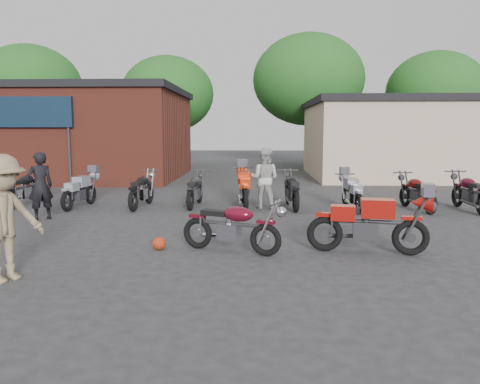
{
  "coord_description": "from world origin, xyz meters",
  "views": [
    {
      "loc": [
        0.77,
        -8.47,
        2.29
      ],
      "look_at": [
        0.39,
        1.99,
        0.9
      ],
      "focal_mm": 35.0,
      "sensor_mm": 36.0,
      "label": 1
    }
  ],
  "objects_px": {
    "row_bike_4": "(244,186)",
    "row_bike_8": "(469,190)",
    "sportbike": "(370,221)",
    "person_dark": "(40,186)",
    "row_bike_5": "(292,188)",
    "person_light": "(265,179)",
    "row_bike_3": "(195,188)",
    "row_bike_6": "(352,191)",
    "vintage_motorcycle": "(233,223)",
    "row_bike_7": "(417,190)",
    "row_bike_0": "(25,187)",
    "helmet": "(159,243)",
    "person_tan": "(3,218)",
    "row_bike_1": "(80,189)",
    "row_bike_2": "(142,188)"
  },
  "relations": [
    {
      "from": "vintage_motorcycle",
      "to": "person_dark",
      "type": "distance_m",
      "value": 5.95
    },
    {
      "from": "row_bike_0",
      "to": "row_bike_8",
      "type": "height_order",
      "value": "row_bike_8"
    },
    {
      "from": "person_tan",
      "to": "row_bike_5",
      "type": "distance_m",
      "value": 8.45
    },
    {
      "from": "sportbike",
      "to": "row_bike_4",
      "type": "relative_size",
      "value": 0.99
    },
    {
      "from": "person_tan",
      "to": "row_bike_5",
      "type": "xyz_separation_m",
      "value": [
        4.85,
        6.91,
        -0.38
      ]
    },
    {
      "from": "sportbike",
      "to": "row_bike_2",
      "type": "bearing_deg",
      "value": 146.9
    },
    {
      "from": "sportbike",
      "to": "row_bike_5",
      "type": "bearing_deg",
      "value": 111.27
    },
    {
      "from": "sportbike",
      "to": "row_bike_0",
      "type": "relative_size",
      "value": 1.06
    },
    {
      "from": "row_bike_1",
      "to": "row_bike_4",
      "type": "relative_size",
      "value": 0.89
    },
    {
      "from": "person_dark",
      "to": "row_bike_6",
      "type": "height_order",
      "value": "person_dark"
    },
    {
      "from": "person_tan",
      "to": "row_bike_2",
      "type": "height_order",
      "value": "person_tan"
    },
    {
      "from": "person_light",
      "to": "row_bike_0",
      "type": "xyz_separation_m",
      "value": [
        -7.24,
        0.2,
        -0.3
      ]
    },
    {
      "from": "vintage_motorcycle",
      "to": "sportbike",
      "type": "bearing_deg",
      "value": 22.09
    },
    {
      "from": "person_light",
      "to": "row_bike_7",
      "type": "relative_size",
      "value": 0.91
    },
    {
      "from": "sportbike",
      "to": "row_bike_8",
      "type": "height_order",
      "value": "sportbike"
    },
    {
      "from": "row_bike_4",
      "to": "row_bike_5",
      "type": "bearing_deg",
      "value": -103.17
    },
    {
      "from": "person_dark",
      "to": "row_bike_5",
      "type": "height_order",
      "value": "person_dark"
    },
    {
      "from": "row_bike_4",
      "to": "row_bike_6",
      "type": "height_order",
      "value": "row_bike_4"
    },
    {
      "from": "person_dark",
      "to": "person_light",
      "type": "height_order",
      "value": "person_light"
    },
    {
      "from": "sportbike",
      "to": "row_bike_8",
      "type": "relative_size",
      "value": 1.05
    },
    {
      "from": "vintage_motorcycle",
      "to": "row_bike_1",
      "type": "xyz_separation_m",
      "value": [
        -4.81,
        5.01,
        -0.01
      ]
    },
    {
      "from": "row_bike_1",
      "to": "row_bike_0",
      "type": "bearing_deg",
      "value": 91.04
    },
    {
      "from": "person_light",
      "to": "row_bike_6",
      "type": "xyz_separation_m",
      "value": [
        2.5,
        -0.18,
        -0.34
      ]
    },
    {
      "from": "row_bike_4",
      "to": "row_bike_3",
      "type": "bearing_deg",
      "value": 86.23
    },
    {
      "from": "vintage_motorcycle",
      "to": "row_bike_0",
      "type": "height_order",
      "value": "row_bike_0"
    },
    {
      "from": "sportbike",
      "to": "person_dark",
      "type": "height_order",
      "value": "person_dark"
    },
    {
      "from": "row_bike_4",
      "to": "row_bike_1",
      "type": "bearing_deg",
      "value": 89.36
    },
    {
      "from": "vintage_motorcycle",
      "to": "row_bike_6",
      "type": "distance_m",
      "value": 5.77
    },
    {
      "from": "row_bike_4",
      "to": "row_bike_8",
      "type": "relative_size",
      "value": 1.05
    },
    {
      "from": "row_bike_3",
      "to": "row_bike_7",
      "type": "bearing_deg",
      "value": -89.93
    },
    {
      "from": "row_bike_5",
      "to": "vintage_motorcycle",
      "type": "bearing_deg",
      "value": 159.55
    },
    {
      "from": "helmet",
      "to": "row_bike_0",
      "type": "height_order",
      "value": "row_bike_0"
    },
    {
      "from": "person_dark",
      "to": "row_bike_2",
      "type": "height_order",
      "value": "person_dark"
    },
    {
      "from": "row_bike_5",
      "to": "person_tan",
      "type": "bearing_deg",
      "value": 140.53
    },
    {
      "from": "row_bike_4",
      "to": "vintage_motorcycle",
      "type": "bearing_deg",
      "value": 174.59
    },
    {
      "from": "person_dark",
      "to": "vintage_motorcycle",
      "type": "bearing_deg",
      "value": 107.53
    },
    {
      "from": "person_light",
      "to": "row_bike_6",
      "type": "distance_m",
      "value": 2.53
    },
    {
      "from": "helmet",
      "to": "row_bike_2",
      "type": "distance_m",
      "value": 5.19
    },
    {
      "from": "person_tan",
      "to": "row_bike_5",
      "type": "height_order",
      "value": "person_tan"
    },
    {
      "from": "row_bike_4",
      "to": "row_bike_7",
      "type": "height_order",
      "value": "row_bike_4"
    },
    {
      "from": "row_bike_6",
      "to": "row_bike_5",
      "type": "bearing_deg",
      "value": 75.38
    },
    {
      "from": "row_bike_5",
      "to": "row_bike_8",
      "type": "height_order",
      "value": "row_bike_8"
    },
    {
      "from": "sportbike",
      "to": "row_bike_7",
      "type": "relative_size",
      "value": 1.09
    },
    {
      "from": "sportbike",
      "to": "row_bike_6",
      "type": "bearing_deg",
      "value": 92.06
    },
    {
      "from": "person_dark",
      "to": "row_bike_0",
      "type": "distance_m",
      "value": 2.6
    },
    {
      "from": "person_dark",
      "to": "row_bike_5",
      "type": "bearing_deg",
      "value": 156.16
    },
    {
      "from": "row_bike_1",
      "to": "row_bike_8",
      "type": "height_order",
      "value": "row_bike_8"
    },
    {
      "from": "person_light",
      "to": "row_bike_1",
      "type": "height_order",
      "value": "person_light"
    },
    {
      "from": "row_bike_0",
      "to": "row_bike_2",
      "type": "bearing_deg",
      "value": -88.0
    },
    {
      "from": "person_light",
      "to": "row_bike_3",
      "type": "distance_m",
      "value": 2.13
    }
  ]
}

